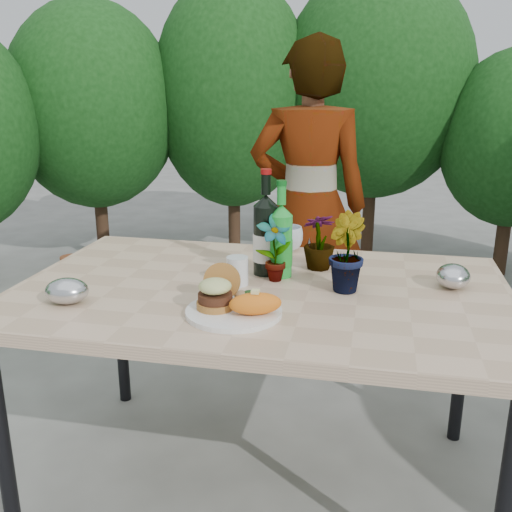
% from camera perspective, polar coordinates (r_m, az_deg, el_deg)
% --- Properties ---
extents(ground, '(80.00, 80.00, 0.00)m').
position_cam_1_polar(ground, '(2.24, 0.46, -21.47)').
color(ground, slate).
rests_on(ground, ground).
extents(patio_table, '(1.60, 1.00, 0.75)m').
position_cam_1_polar(patio_table, '(1.89, 0.51, -4.76)').
color(patio_table, tan).
rests_on(patio_table, ground).
extents(shrub_hedge, '(6.87, 5.22, 2.26)m').
position_cam_1_polar(shrub_hedge, '(3.40, 8.61, 13.09)').
color(shrub_hedge, '#382316').
rests_on(shrub_hedge, ground).
extents(dinner_plate, '(0.28, 0.28, 0.01)m').
position_cam_1_polar(dinner_plate, '(1.65, -2.23, -5.59)').
color(dinner_plate, white).
rests_on(dinner_plate, patio_table).
extents(burger_stack, '(0.11, 0.16, 0.11)m').
position_cam_1_polar(burger_stack, '(1.67, -3.93, -3.50)').
color(burger_stack, '#B7722D').
rests_on(burger_stack, dinner_plate).
extents(sweet_potato, '(0.17, 0.12, 0.06)m').
position_cam_1_polar(sweet_potato, '(1.61, -0.06, -4.79)').
color(sweet_potato, orange).
rests_on(sweet_potato, dinner_plate).
extents(grilled_veg, '(0.08, 0.05, 0.03)m').
position_cam_1_polar(grilled_veg, '(1.73, -0.92, -3.88)').
color(grilled_veg, olive).
rests_on(grilled_veg, dinner_plate).
extents(wine_bottle, '(0.09, 0.09, 0.37)m').
position_cam_1_polar(wine_bottle, '(1.96, 0.98, 1.98)').
color(wine_bottle, black).
rests_on(wine_bottle, patio_table).
extents(sparkling_water, '(0.08, 0.08, 0.33)m').
position_cam_1_polar(sparkling_water, '(1.94, 2.51, 1.40)').
color(sparkling_water, green).
rests_on(sparkling_water, patio_table).
extents(plastic_cup, '(0.07, 0.07, 0.09)m').
position_cam_1_polar(plastic_cup, '(1.88, -1.87, -1.50)').
color(plastic_cup, silver).
rests_on(plastic_cup, patio_table).
extents(seedling_left, '(0.14, 0.13, 0.22)m').
position_cam_1_polar(seedling_left, '(1.90, 1.85, 0.73)').
color(seedling_left, '#23561D').
rests_on(seedling_left, patio_table).
extents(seedling_mid, '(0.16, 0.17, 0.25)m').
position_cam_1_polar(seedling_mid, '(1.83, 8.87, 0.38)').
color(seedling_mid, '#255A1F').
rests_on(seedling_mid, patio_table).
extents(seedling_right, '(0.15, 0.15, 0.20)m').
position_cam_1_polar(seedling_right, '(2.04, 6.36, 1.46)').
color(seedling_right, '#27571E').
rests_on(seedling_right, patio_table).
extents(blue_bowl, '(0.13, 0.13, 0.10)m').
position_cam_1_polar(blue_bowl, '(2.27, 3.14, 1.74)').
color(blue_bowl, silver).
rests_on(blue_bowl, patio_table).
extents(foil_packet_left, '(0.14, 0.12, 0.08)m').
position_cam_1_polar(foil_packet_left, '(1.82, -18.39, -3.33)').
color(foil_packet_left, '#B2B5BA').
rests_on(foil_packet_left, patio_table).
extents(foil_packet_right, '(0.11, 0.14, 0.08)m').
position_cam_1_polar(foil_packet_right, '(1.96, 19.10, -1.91)').
color(foil_packet_right, '#B6B8BE').
rests_on(foil_packet_right, patio_table).
extents(person, '(0.63, 0.45, 1.61)m').
position_cam_1_polar(person, '(2.86, 5.28, 4.98)').
color(person, '#9F664F').
rests_on(person, ground).
extents(terracotta_pot, '(0.17, 0.17, 0.14)m').
position_cam_1_polar(terracotta_pot, '(4.54, -17.92, -0.85)').
color(terracotta_pot, '#A24E29').
rests_on(terracotta_pot, ground).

